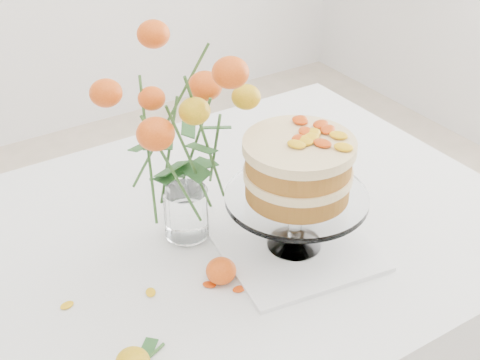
% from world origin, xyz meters
% --- Properties ---
extents(table, '(1.43, 0.93, 0.76)m').
position_xyz_m(table, '(0.00, 0.00, 0.67)').
color(table, tan).
rests_on(table, ground).
extents(napkin, '(0.32, 0.32, 0.01)m').
position_xyz_m(napkin, '(0.18, -0.13, 0.76)').
color(napkin, white).
rests_on(napkin, table).
extents(cake_stand, '(0.27, 0.27, 0.24)m').
position_xyz_m(cake_stand, '(0.18, -0.13, 0.93)').
color(cake_stand, white).
rests_on(cake_stand, napkin).
extents(rose_vase, '(0.36, 0.36, 0.45)m').
position_xyz_m(rose_vase, '(0.02, 0.01, 1.02)').
color(rose_vase, white).
rests_on(rose_vase, table).
extents(loose_rose_far, '(0.10, 0.06, 0.05)m').
position_xyz_m(loose_rose_far, '(0.01, -0.14, 0.78)').
color(loose_rose_far, '#D3420A').
rests_on(loose_rose_far, table).
extents(stray_petal_a, '(0.03, 0.02, 0.00)m').
position_xyz_m(stray_petal_a, '(-0.12, -0.10, 0.76)').
color(stray_petal_a, yellow).
rests_on(stray_petal_a, table).
extents(stray_petal_b, '(0.03, 0.02, 0.00)m').
position_xyz_m(stray_petal_b, '(-0.02, -0.14, 0.76)').
color(stray_petal_b, yellow).
rests_on(stray_petal_b, table).
extents(stray_petal_c, '(0.03, 0.02, 0.00)m').
position_xyz_m(stray_petal_c, '(0.02, -0.18, 0.76)').
color(stray_petal_c, yellow).
rests_on(stray_petal_c, table).
extents(stray_petal_d, '(0.03, 0.02, 0.00)m').
position_xyz_m(stray_petal_d, '(-0.26, -0.05, 0.76)').
color(stray_petal_d, yellow).
rests_on(stray_petal_d, table).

